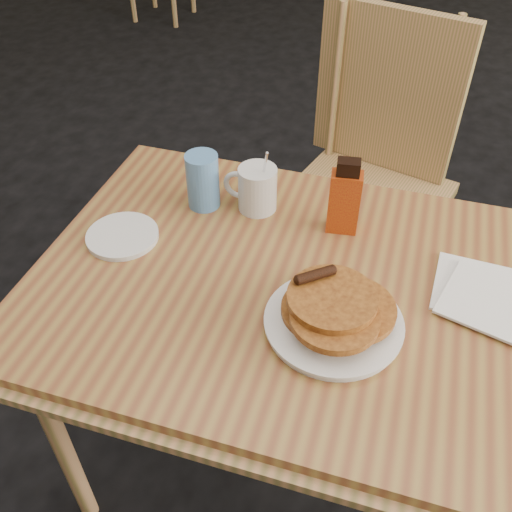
{
  "coord_description": "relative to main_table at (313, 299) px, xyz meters",
  "views": [
    {
      "loc": [
        0.22,
        -0.76,
        1.57
      ],
      "look_at": [
        -0.05,
        0.03,
        0.82
      ],
      "focal_mm": 40.0,
      "sensor_mm": 36.0,
      "label": 1
    }
  ],
  "objects": [
    {
      "name": "floor",
      "position": [
        -0.07,
        -0.06,
        -0.71
      ],
      "size": [
        10.0,
        10.0,
        0.0
      ],
      "primitive_type": "plane",
      "color": "black",
      "rests_on": "ground"
    },
    {
      "name": "main_table",
      "position": [
        0.0,
        0.0,
        0.0
      ],
      "size": [
        1.23,
        0.85,
        0.75
      ],
      "rotation": [
        0.0,
        0.0,
        0.03
      ],
      "color": "olive",
      "rests_on": "floor"
    },
    {
      "name": "chair_main_far",
      "position": [
        0.01,
        0.77,
        -0.09
      ],
      "size": [
        0.56,
        0.56,
        1.02
      ],
      "rotation": [
        0.0,
        0.0,
        -0.23
      ],
      "color": "tan",
      "rests_on": "floor"
    },
    {
      "name": "pancake_plate",
      "position": [
        0.06,
        -0.1,
        0.07
      ],
      "size": [
        0.26,
        0.26,
        0.1
      ],
      "rotation": [
        0.0,
        0.0,
        0.29
      ],
      "color": "silver",
      "rests_on": "main_table"
    },
    {
      "name": "coffee_mug",
      "position": [
        -0.2,
        0.21,
        0.1
      ],
      "size": [
        0.13,
        0.09,
        0.17
      ],
      "rotation": [
        0.0,
        0.0,
        0.15
      ],
      "color": "silver",
      "rests_on": "main_table"
    },
    {
      "name": "syrup_bottle",
      "position": [
        0.01,
        0.2,
        0.13
      ],
      "size": [
        0.07,
        0.05,
        0.18
      ],
      "rotation": [
        0.0,
        0.0,
        0.16
      ],
      "color": "maroon",
      "rests_on": "main_table"
    },
    {
      "name": "napkin_stack",
      "position": [
        0.33,
        0.07,
        0.05
      ],
      "size": [
        0.22,
        0.23,
        0.01
      ],
      "rotation": [
        0.0,
        0.0,
        -0.03
      ],
      "color": "white",
      "rests_on": "main_table"
    },
    {
      "name": "blue_tumbler",
      "position": [
        -0.32,
        0.18,
        0.11
      ],
      "size": [
        0.09,
        0.09,
        0.13
      ],
      "primitive_type": "cylinder",
      "rotation": [
        0.0,
        0.0,
        0.22
      ],
      "color": "#5084BD",
      "rests_on": "main_table"
    },
    {
      "name": "side_saucer",
      "position": [
        -0.44,
        0.01,
        0.05
      ],
      "size": [
        0.2,
        0.2,
        0.01
      ],
      "primitive_type": "cylinder",
      "rotation": [
        0.0,
        0.0,
        -0.27
      ],
      "color": "silver",
      "rests_on": "main_table"
    }
  ]
}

